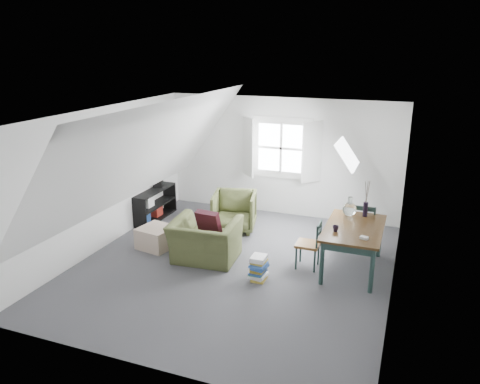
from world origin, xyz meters
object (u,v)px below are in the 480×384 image
at_px(ottoman, 157,237).
at_px(magazine_stack, 259,268).
at_px(armchair_far, 234,229).
at_px(dining_table, 354,232).
at_px(dining_chair_far, 364,226).
at_px(armchair_near, 206,260).
at_px(dining_chair_near, 310,244).
at_px(media_shelf, 152,206).

xyz_separation_m(ottoman, magazine_stack, (2.12, -0.51, 0.00)).
distance_m(armchair_far, dining_table, 2.69).
relative_size(dining_chair_far, magazine_stack, 2.27).
bearing_deg(armchair_far, armchair_near, -101.59).
bearing_deg(dining_chair_near, dining_table, 97.97).
height_order(armchair_far, dining_chair_near, dining_chair_near).
height_order(dining_table, dining_chair_far, dining_chair_far).
height_order(armchair_near, dining_chair_far, dining_chair_far).
bearing_deg(armchair_far, media_shelf, 169.32).
distance_m(dining_chair_far, magazine_stack, 2.21).
bearing_deg(dining_chair_near, magazine_stack, -48.56).
distance_m(ottoman, dining_chair_far, 3.71).
relative_size(ottoman, dining_chair_near, 0.71).
relative_size(ottoman, dining_table, 0.38).
relative_size(media_shelf, magazine_stack, 3.22).
distance_m(ottoman, magazine_stack, 2.18).
distance_m(armchair_near, armchair_far, 1.47).
height_order(dining_chair_near, magazine_stack, dining_chair_near).
bearing_deg(ottoman, magazine_stack, -13.66).
height_order(dining_chair_far, media_shelf, dining_chair_far).
height_order(ottoman, dining_chair_far, dining_chair_far).
xyz_separation_m(armchair_near, magazine_stack, (1.07, -0.35, 0.20)).
xyz_separation_m(armchair_near, dining_table, (2.38, 0.52, 0.65)).
bearing_deg(dining_table, armchair_far, 156.29).
distance_m(armchair_far, dining_chair_near, 2.13).
distance_m(armchair_near, media_shelf, 2.34).
xyz_separation_m(dining_table, dining_chair_near, (-0.67, -0.17, -0.23)).
height_order(ottoman, dining_chair_near, dining_chair_near).
distance_m(armchair_far, media_shelf, 1.84).
xyz_separation_m(dining_chair_near, magazine_stack, (-0.64, -0.70, -0.22)).
relative_size(ottoman, media_shelf, 0.46).
distance_m(dining_chair_far, dining_chair_near, 1.24).
height_order(armchair_near, armchair_far, armchair_far).
distance_m(armchair_far, dining_chair_far, 2.56).
bearing_deg(magazine_stack, dining_table, 33.57).
distance_m(ottoman, dining_chair_near, 2.78).
bearing_deg(dining_chair_near, media_shelf, -112.16).
height_order(dining_chair_far, dining_chair_near, dining_chair_far).
relative_size(dining_chair_far, dining_chair_near, 1.10).
height_order(ottoman, media_shelf, media_shelf).
relative_size(armchair_far, dining_chair_near, 1.04).
xyz_separation_m(ottoman, dining_table, (3.43, 0.35, 0.46)).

